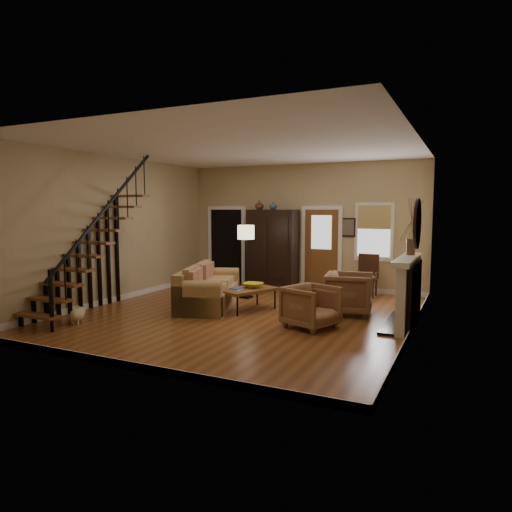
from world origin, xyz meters
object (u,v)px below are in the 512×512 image
at_px(sofa, 209,288).
at_px(coffee_table, 248,299).
at_px(floor_lamp, 246,262).
at_px(armchair_left, 311,307).
at_px(armoire, 273,249).
at_px(side_chair, 367,276).
at_px(armchair_right, 349,293).

xyz_separation_m(sofa, coffee_table, (0.89, 0.10, -0.19)).
bearing_deg(sofa, floor_lamp, 60.88).
relative_size(armchair_left, floor_lamp, 0.48).
xyz_separation_m(coffee_table, armchair_left, (1.65, -0.78, 0.15)).
relative_size(armoire, armchair_left, 2.52).
height_order(armoire, armchair_left, armoire).
relative_size(armoire, side_chair, 2.06).
distance_m(armoire, floor_lamp, 1.58).
height_order(floor_lamp, side_chair, floor_lamp).
xyz_separation_m(armoire, sofa, (-0.27, -2.86, -0.63)).
bearing_deg(side_chair, armchair_right, -88.14).
relative_size(sofa, armchair_left, 2.70).
relative_size(armchair_right, side_chair, 0.91).
bearing_deg(sofa, side_chair, 25.06).
xyz_separation_m(armchair_right, side_chair, (-0.06, 2.00, 0.09)).
bearing_deg(armchair_right, floor_lamp, 67.77).
relative_size(coffee_table, armchair_left, 1.44).
bearing_deg(side_chair, coffee_table, -127.09).
xyz_separation_m(armoire, armchair_right, (2.61, -2.20, -0.63)).
distance_m(armoire, sofa, 2.94).
bearing_deg(sofa, armchair_left, -33.25).
xyz_separation_m(armchair_right, floor_lamp, (-2.64, 0.63, 0.45)).
bearing_deg(floor_lamp, side_chair, 27.95).
height_order(armchair_right, floor_lamp, floor_lamp).
bearing_deg(armoire, side_chair, -4.48).
bearing_deg(side_chair, floor_lamp, -152.05).
xyz_separation_m(sofa, armchair_right, (2.89, 0.66, 0.00)).
height_order(sofa, armchair_right, armchair_right).
distance_m(floor_lamp, side_chair, 2.94).
height_order(coffee_table, side_chair, side_chair).
bearing_deg(side_chair, armoire, 175.52).
bearing_deg(armoire, armchair_left, -57.42).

